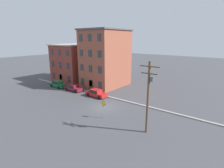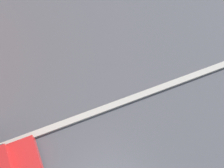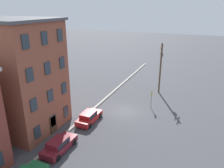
{
  "view_description": "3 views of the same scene",
  "coord_description": "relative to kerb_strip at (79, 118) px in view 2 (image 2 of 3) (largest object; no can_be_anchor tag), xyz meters",
  "views": [
    {
      "loc": [
        17.75,
        -20.72,
        11.09
      ],
      "look_at": [
        -0.52,
        2.85,
        3.34
      ],
      "focal_mm": 28.0,
      "sensor_mm": 36.0,
      "label": 1
    },
    {
      "loc": [
        -0.52,
        -1.8,
        16.39
      ],
      "look_at": [
        1.67,
        3.7,
        4.57
      ],
      "focal_mm": 50.0,
      "sensor_mm": 36.0,
      "label": 2
    },
    {
      "loc": [
        -27.14,
        -9.56,
        14.46
      ],
      "look_at": [
        1.79,
        2.85,
        3.21
      ],
      "focal_mm": 35.0,
      "sensor_mm": 36.0,
      "label": 3
    }
  ],
  "objects": [
    {
      "name": "kerb_strip",
      "position": [
        0.0,
        0.0,
        0.0
      ],
      "size": [
        56.0,
        0.36,
        0.16
      ],
      "primitive_type": "cube",
      "color": "#9E998E",
      "rests_on": "ground_plane"
    }
  ]
}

